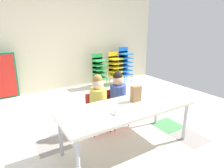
{
  "coord_description": "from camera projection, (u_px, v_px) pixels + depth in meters",
  "views": [
    {
      "loc": [
        -1.39,
        -2.39,
        1.58
      ],
      "look_at": [
        -0.12,
        -0.32,
        0.86
      ],
      "focal_mm": 30.27,
      "sensor_mm": 36.0,
      "label": 1
    }
  ],
  "objects": [
    {
      "name": "ground_plane",
      "position": [
        108.0,
        128.0,
        3.1
      ],
      "size": [
        5.89,
        5.04,
        0.02
      ],
      "color": "silver"
    },
    {
      "name": "back_wall",
      "position": [
        58.0,
        43.0,
        4.81
      ],
      "size": [
        5.89,
        0.1,
        2.41
      ],
      "primitive_type": "cube",
      "color": "beige",
      "rests_on": "ground_plane"
    },
    {
      "name": "craft_table",
      "position": [
        127.0,
        110.0,
        2.46
      ],
      "size": [
        1.79,
        0.7,
        0.61
      ],
      "color": "beige",
      "rests_on": "ground_plane"
    },
    {
      "name": "seated_child_near_camera",
      "position": [
        98.0,
        98.0,
        2.86
      ],
      "size": [
        0.32,
        0.32,
        0.92
      ],
      "color": "red",
      "rests_on": "ground_plane"
    },
    {
      "name": "seated_child_middle_seat",
      "position": [
        118.0,
        94.0,
        3.04
      ],
      "size": [
        0.32,
        0.31,
        0.92
      ],
      "color": "red",
      "rests_on": "ground_plane"
    },
    {
      "name": "kid_chair_green_stack",
      "position": [
        99.0,
        68.0,
        5.12
      ],
      "size": [
        0.32,
        0.3,
        0.92
      ],
      "color": "green",
      "rests_on": "ground_plane"
    },
    {
      "name": "kid_chair_yellow_stack",
      "position": [
        115.0,
        66.0,
        5.37
      ],
      "size": [
        0.32,
        0.3,
        0.92
      ],
      "color": "yellow",
      "rests_on": "ground_plane"
    },
    {
      "name": "kid_chair_blue_stack",
      "position": [
        125.0,
        63.0,
        5.53
      ],
      "size": [
        0.32,
        0.3,
        1.04
      ],
      "color": "blue",
      "rests_on": "ground_plane"
    },
    {
      "name": "paper_bag_brown",
      "position": [
        136.0,
        94.0,
        2.58
      ],
      "size": [
        0.13,
        0.09,
        0.22
      ],
      "primitive_type": "cube",
      "color": "#9E754C",
      "rests_on": "craft_table"
    },
    {
      "name": "paper_plate_near_edge",
      "position": [
        115.0,
        114.0,
        2.21
      ],
      "size": [
        0.18,
        0.18,
        0.01
      ],
      "primitive_type": "cylinder",
      "color": "white",
      "rests_on": "craft_table"
    },
    {
      "name": "paper_plate_center_table",
      "position": [
        104.0,
        107.0,
        2.42
      ],
      "size": [
        0.18,
        0.18,
        0.01
      ],
      "primitive_type": "cylinder",
      "color": "white",
      "rests_on": "craft_table"
    },
    {
      "name": "donut_powdered_on_plate",
      "position": [
        115.0,
        113.0,
        2.21
      ],
      "size": [
        0.1,
        0.1,
        0.03
      ],
      "primitive_type": "torus",
      "color": "white",
      "rests_on": "craft_table"
    }
  ]
}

